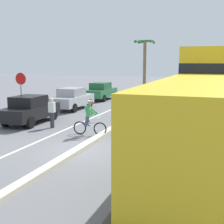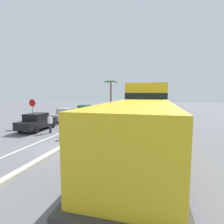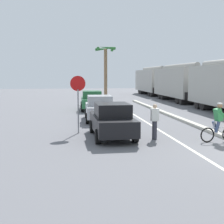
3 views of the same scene
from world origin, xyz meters
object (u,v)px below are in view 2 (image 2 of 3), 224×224
object	(u,v)px
stop_sign	(32,107)
locomotive	(143,124)
hopper_car_middle	(152,101)
parked_car_silver	(66,115)
hopper_car_lead	(150,105)
pedestrian_by_cars	(50,123)
cyclist	(72,127)
palm_tree_near	(111,89)
parked_car_black	(37,122)
hopper_car_trailing	(153,99)
parked_car_green	(85,110)

from	to	relation	value
stop_sign	locomotive	bearing A→B (deg)	-25.94
hopper_car_middle	parked_car_silver	size ratio (longest dim) A/B	2.50
hopper_car_lead	pedestrian_by_cars	distance (m)	11.97
parked_car_silver	pedestrian_by_cars	size ratio (longest dim) A/B	2.62
cyclist	palm_tree_near	xyz separation A→B (m)	(-2.49, 21.72, 3.54)
locomotive	parked_car_black	world-z (taller)	locomotive
parked_car_black	parked_car_silver	size ratio (longest dim) A/B	1.00
locomotive	palm_tree_near	bearing A→B (deg)	108.57
hopper_car_trailing	palm_tree_near	world-z (taller)	palm_tree_near
locomotive	hopper_car_trailing	xyz separation A→B (m)	(0.00, 35.36, 0.28)
palm_tree_near	stop_sign	bearing A→B (deg)	-100.56
parked_car_black	hopper_car_lead	bearing A→B (deg)	37.48
hopper_car_middle	hopper_car_trailing	size ratio (longest dim) A/B	1.00
hopper_car_trailing	parked_car_silver	bearing A→B (deg)	-111.98
hopper_car_trailing	hopper_car_middle	bearing A→B (deg)	-90.00
locomotive	parked_car_black	xyz separation A→B (m)	(-10.19, 4.34, -0.98)
hopper_car_lead	parked_car_silver	size ratio (longest dim) A/B	2.50
hopper_car_middle	pedestrian_by_cars	xyz separation A→B (m)	(-8.33, -20.10, -1.23)
hopper_car_middle	cyclist	xyz separation A→B (m)	(-5.73, -21.00, -1.26)
parked_car_green	cyclist	bearing A→B (deg)	-70.93
hopper_car_trailing	parked_car_green	distance (m)	21.91
hopper_car_lead	cyclist	bearing A→B (deg)	-121.37
parked_car_black	parked_car_green	bearing A→B (deg)	90.69
parked_car_black	palm_tree_near	world-z (taller)	palm_tree_near
hopper_car_lead	stop_sign	size ratio (longest dim) A/B	3.68
parked_car_green	hopper_car_middle	bearing A→B (deg)	36.64
hopper_car_middle	palm_tree_near	xyz separation A→B (m)	(-8.22, 0.72, 2.28)
parked_car_green	pedestrian_by_cars	distance (m)	12.58
parked_car_green	pedestrian_by_cars	xyz separation A→B (m)	(2.00, -12.42, 0.03)
locomotive	parked_car_green	world-z (taller)	locomotive
hopper_car_middle	pedestrian_by_cars	bearing A→B (deg)	-112.52
hopper_car_lead	hopper_car_middle	xyz separation A→B (m)	(0.00, 11.60, 0.00)
cyclist	stop_sign	size ratio (longest dim) A/B	0.60
hopper_car_lead	parked_car_green	distance (m)	11.12
parked_car_black	pedestrian_by_cars	distance (m)	1.98
hopper_car_trailing	cyclist	xyz separation A→B (m)	(-5.73, -32.60, -1.26)
parked_car_green	stop_sign	bearing A→B (deg)	-97.64
hopper_car_middle	parked_car_green	distance (m)	12.94
parked_car_green	palm_tree_near	xyz separation A→B (m)	(2.11, 8.40, 3.54)
parked_car_silver	parked_car_green	bearing A→B (deg)	90.75
parked_car_green	parked_car_black	bearing A→B (deg)	-89.31
locomotive	cyclist	bearing A→B (deg)	154.28
locomotive	parked_car_green	size ratio (longest dim) A/B	2.74
cyclist	stop_sign	world-z (taller)	stop_sign
hopper_car_middle	parked_car_green	size ratio (longest dim) A/B	2.50
locomotive	palm_tree_near	distance (m)	25.95
locomotive	cyclist	size ratio (longest dim) A/B	6.77
hopper_car_trailing	parked_car_green	bearing A→B (deg)	-118.18
hopper_car_trailing	stop_sign	bearing A→B (deg)	-111.57
locomotive	hopper_car_lead	world-z (taller)	locomotive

